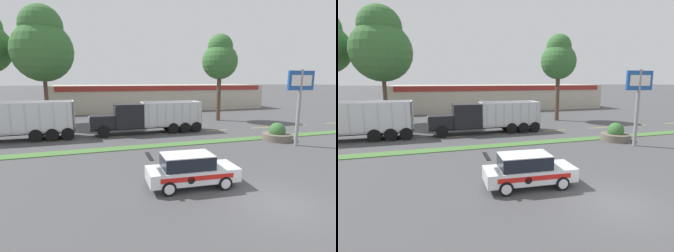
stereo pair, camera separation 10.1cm
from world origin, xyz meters
TOP-DOWN VIEW (x-y plane):
  - ground_plane at (0.00, 0.00)m, footprint 600.00×600.00m
  - grass_verge at (0.00, 11.22)m, footprint 120.00×1.23m
  - centre_line_2 at (-10.68, 15.83)m, footprint 2.40×0.14m
  - centre_line_3 at (-5.28, 15.83)m, footprint 2.40×0.14m
  - centre_line_4 at (0.12, 15.83)m, footprint 2.40×0.14m
  - centre_line_5 at (5.52, 15.83)m, footprint 2.40×0.14m
  - centre_line_6 at (10.92, 15.83)m, footprint 2.40×0.14m
  - centre_line_7 at (16.32, 15.83)m, footprint 2.40×0.14m
  - centre_line_8 at (21.72, 15.83)m, footprint 2.40×0.14m
  - dump_truck_mid at (-2.63, 16.81)m, footprint 11.06×2.66m
  - rally_car at (-2.83, 2.87)m, footprint 4.58×2.06m
  - store_sign_post at (8.55, 8.04)m, footprint 2.43×0.28m
  - stone_planter at (8.39, 10.09)m, footprint 2.54×2.54m
  - store_building_backdrop at (5.79, 39.45)m, footprint 37.10×12.10m
  - tree_behind_left at (-12.00, 25.86)m, footprint 6.98×6.98m
  - tree_behind_centre at (9.12, 22.25)m, footprint 4.53×4.53m

SIDE VIEW (x-z plane):
  - ground_plane at x=0.00m, z-range 0.00..0.00m
  - centre_line_2 at x=-10.68m, z-range 0.00..0.01m
  - centre_line_3 at x=-5.28m, z-range 0.00..0.01m
  - centre_line_4 at x=0.12m, z-range 0.00..0.01m
  - centre_line_5 at x=5.52m, z-range 0.00..0.01m
  - centre_line_6 at x=10.92m, z-range 0.00..0.01m
  - centre_line_7 at x=16.32m, z-range 0.00..0.01m
  - centre_line_8 at x=21.72m, z-range 0.00..0.01m
  - grass_verge at x=0.00m, z-range 0.00..0.06m
  - stone_planter at x=8.39m, z-range -0.25..1.32m
  - rally_car at x=-2.83m, z-range 0.01..1.72m
  - dump_truck_mid at x=-2.63m, z-range -0.19..3.23m
  - store_building_backdrop at x=5.79m, z-range 0.00..4.40m
  - store_sign_post at x=8.55m, z-range 1.23..7.29m
  - tree_behind_centre at x=9.12m, z-range 2.51..13.53m
  - tree_behind_left at x=-12.00m, z-range 2.35..16.13m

